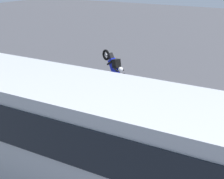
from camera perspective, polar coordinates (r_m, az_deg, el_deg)
name	(u,v)px	position (r m, az deg, el deg)	size (l,w,h in m)	color
ground_plane	(122,110)	(13.78, 1.87, -3.79)	(80.00, 80.00, 0.00)	#424247
tour_bus	(56,134)	(8.70, -10.24, -8.10)	(11.03, 2.92, 3.25)	#B7BABF
spectator_far_left	(134,127)	(10.22, 4.09, -6.87)	(0.58, 0.37, 1.74)	#473823
spectator_left	(111,119)	(10.79, -0.26, -5.51)	(0.58, 0.37, 1.67)	black
spectator_centre	(75,112)	(11.31, -6.89, -4.15)	(0.57, 0.39, 1.72)	black
spectator_right	(52,105)	(12.02, -10.92, -2.79)	(0.58, 0.36, 1.72)	#473823
parked_motorcycle_silver	(192,165)	(9.67, 14.50, -13.30)	(2.03, 0.71, 0.99)	black
stunt_motorcycle	(113,66)	(16.40, 0.28, 4.41)	(1.77, 1.02, 1.91)	black
traffic_cone	(141,84)	(16.03, 5.30, 1.05)	(0.34, 0.34, 0.63)	orange
bay_line_a	(205,117)	(13.72, 16.72, -4.87)	(0.26, 4.00, 0.01)	white
bay_line_b	(143,103)	(14.54, 5.73, -2.47)	(0.26, 4.21, 0.01)	white
bay_line_c	(92,91)	(15.84, -3.74, -0.32)	(0.28, 4.67, 0.01)	white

